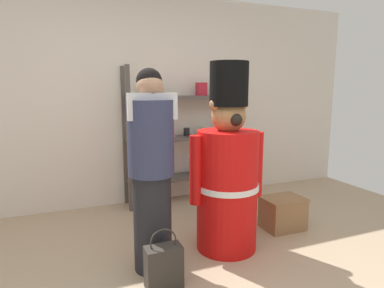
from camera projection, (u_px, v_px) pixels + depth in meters
name	position (u px, v px, depth m)	size (l,w,h in m)	color
back_wall	(133.00, 101.00, 4.12)	(6.40, 0.12, 2.60)	silver
merchandise_shelf	(180.00, 136.00, 4.19)	(1.40, 0.35, 1.72)	#4C4742
teddy_bear_guard	(227.00, 174.00, 2.92)	(0.72, 0.57, 1.68)	red
person_shopper	(152.00, 170.00, 2.55)	(0.37, 0.36, 1.60)	black
shopping_bag	(164.00, 266.00, 2.40)	(0.27, 0.15, 0.46)	#332D28
display_crate	(283.00, 213.00, 3.42)	(0.42, 0.33, 0.33)	olive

